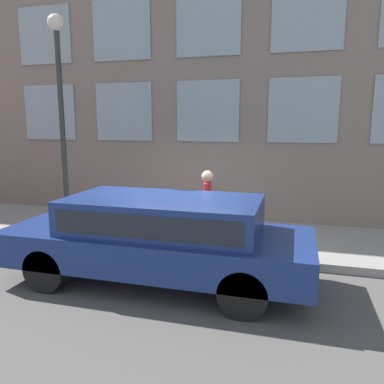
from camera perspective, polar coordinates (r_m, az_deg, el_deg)
The scene contains 7 objects.
ground_plane at distance 7.68m, azimuth -2.68°, elevation -9.99°, with size 80.00×80.00×0.00m, color #514F4C.
sidewalk at distance 8.93m, azimuth 0.18°, elevation -6.47°, with size 2.83×60.00×0.16m.
building_facade at distance 10.16m, azimuth 2.66°, elevation 17.98°, with size 0.33×40.00×8.04m.
fire_hydrant at distance 8.05m, azimuth -2.31°, elevation -4.92°, with size 0.28×0.41×0.76m.
person at distance 7.89m, azimuth 2.35°, elevation -1.16°, with size 0.37×0.25×1.55m.
parked_truck_navy_near at distance 6.32m, azimuth -5.00°, elevation -6.22°, with size 1.89×5.12×1.47m.
street_lamp at distance 9.03m, azimuth -19.39°, elevation 13.14°, with size 0.36×0.36×4.82m.
Camera 1 is at (-6.83, -2.28, 2.66)m, focal length 35.00 mm.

